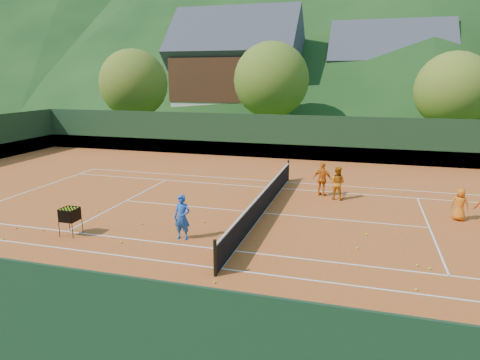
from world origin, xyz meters
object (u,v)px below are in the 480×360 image
(student_a, at_px, (337,183))
(chalet_mid, at_px, (388,81))
(coach, at_px, (182,217))
(student_c, at_px, (460,204))
(ball_hopper, at_px, (70,215))
(student_b, at_px, (322,179))
(tennis_net, at_px, (263,201))
(chalet_left, at_px, (237,75))

(student_a, height_order, chalet_mid, chalet_mid)
(coach, height_order, student_c, coach)
(ball_hopper, bearing_deg, student_b, 43.54)
(coach, height_order, chalet_mid, chalet_mid)
(tennis_net, relative_size, chalet_left, 0.87)
(tennis_net, bearing_deg, ball_hopper, -144.08)
(chalet_left, bearing_deg, coach, -76.67)
(student_c, distance_m, chalet_left, 34.07)
(student_a, bearing_deg, coach, 66.12)
(student_a, distance_m, chalet_left, 30.31)
(student_c, bearing_deg, chalet_left, -41.31)
(ball_hopper, height_order, chalet_mid, chalet_mid)
(tennis_net, height_order, ball_hopper, tennis_net)
(tennis_net, distance_m, ball_hopper, 7.43)
(chalet_left, bearing_deg, student_b, -65.62)
(student_b, distance_m, chalet_mid, 31.19)
(student_b, distance_m, student_c, 5.90)
(student_a, relative_size, student_c, 1.19)
(coach, distance_m, student_c, 10.79)
(student_c, bearing_deg, student_a, -2.09)
(ball_hopper, bearing_deg, student_c, 22.39)
(tennis_net, bearing_deg, student_c, 9.35)
(coach, relative_size, ball_hopper, 1.59)
(chalet_mid, bearing_deg, ball_hopper, -107.39)
(ball_hopper, distance_m, chalet_left, 34.93)
(coach, distance_m, chalet_mid, 38.68)
(chalet_left, relative_size, chalet_mid, 1.09)
(ball_hopper, bearing_deg, tennis_net, 35.92)
(coach, relative_size, chalet_left, 0.12)
(student_b, height_order, chalet_left, chalet_left)
(coach, height_order, student_b, student_b)
(student_b, relative_size, chalet_left, 0.12)
(student_a, height_order, chalet_left, chalet_left)
(coach, xyz_separation_m, student_b, (4.12, 6.94, 0.01))
(tennis_net, distance_m, chalet_mid, 34.81)
(coach, distance_m, student_b, 8.07)
(student_c, height_order, chalet_mid, chalet_mid)
(coach, bearing_deg, tennis_net, 60.37)
(ball_hopper, bearing_deg, coach, 10.77)
(student_a, relative_size, chalet_mid, 0.12)
(student_b, height_order, chalet_mid, chalet_mid)
(tennis_net, bearing_deg, student_b, 58.05)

